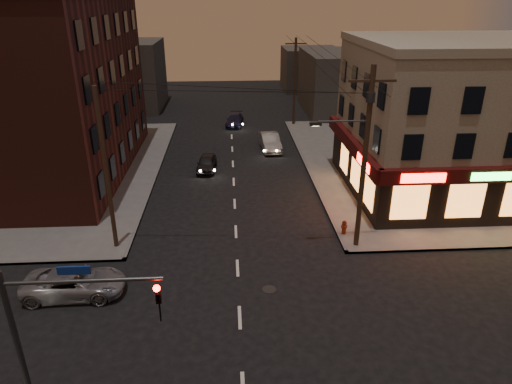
{
  "coord_description": "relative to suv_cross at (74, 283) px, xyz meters",
  "views": [
    {
      "loc": [
        -0.29,
        -16.41,
        13.29
      ],
      "look_at": [
        1.14,
        6.63,
        3.2
      ],
      "focal_mm": 32.0,
      "sensor_mm": 36.0,
      "label": 1
    }
  ],
  "objects": [
    {
      "name": "ground",
      "position": [
        7.79,
        -2.2,
        -0.66
      ],
      "size": [
        120.0,
        120.0,
        0.0
      ],
      "primitive_type": "plane",
      "color": "black",
      "rests_on": "ground"
    },
    {
      "name": "suv_cross",
      "position": [
        0.0,
        0.0,
        0.0
      ],
      "size": [
        4.75,
        2.23,
        1.31
      ],
      "primitive_type": "imported",
      "rotation": [
        0.0,
        0.0,
        1.58
      ],
      "color": "gray",
      "rests_on": "ground"
    },
    {
      "name": "utility_pole_west",
      "position": [
        0.99,
        4.3,
        3.99
      ],
      "size": [
        0.24,
        0.24,
        9.0
      ],
      "primitive_type": "cylinder",
      "color": "#382619",
      "rests_on": "sidewalk_nw"
    },
    {
      "name": "bg_building_ne_b",
      "position": [
        19.79,
        49.8,
        2.34
      ],
      "size": [
        8.0,
        8.0,
        6.0
      ],
      "primitive_type": "cube",
      "color": "#3F3D3A",
      "rests_on": "ground"
    },
    {
      "name": "sedan_mid",
      "position": [
        11.28,
        21.47,
        0.09
      ],
      "size": [
        1.91,
        4.65,
        1.5
      ],
      "primitive_type": "imported",
      "rotation": [
        0.0,
        0.0,
        0.07
      ],
      "color": "gray",
      "rests_on": "ground"
    },
    {
      "name": "brick_apartment",
      "position": [
        -6.71,
        16.8,
        5.99
      ],
      "size": [
        12.0,
        20.0,
        13.0
      ],
      "primitive_type": "cube",
      "color": "#451C16",
      "rests_on": "sidewalk_nw"
    },
    {
      "name": "pizza_building",
      "position": [
        23.73,
        11.23,
        4.69
      ],
      "size": [
        15.85,
        12.85,
        10.5
      ],
      "color": "tan",
      "rests_on": "sidewalk_ne"
    },
    {
      "name": "bg_building_ne_a",
      "position": [
        21.79,
        35.8,
        2.84
      ],
      "size": [
        10.0,
        12.0,
        7.0
      ],
      "primitive_type": "cube",
      "color": "#3F3D3A",
      "rests_on": "ground"
    },
    {
      "name": "utility_pole_far",
      "position": [
        14.59,
        29.8,
        3.99
      ],
      "size": [
        0.26,
        0.26,
        9.0
      ],
      "primitive_type": "cylinder",
      "color": "#382619",
      "rests_on": "sidewalk_ne"
    },
    {
      "name": "traffic_signal",
      "position": [
        2.23,
        -7.8,
        3.5
      ],
      "size": [
        4.49,
        0.32,
        6.47
      ],
      "color": "#333538",
      "rests_on": "ground"
    },
    {
      "name": "sedan_far",
      "position": [
        8.19,
        30.06,
        -0.06
      ],
      "size": [
        2.22,
        4.29,
        1.19
      ],
      "primitive_type": "imported",
      "rotation": [
        0.0,
        0.0,
        -0.14
      ],
      "color": "black",
      "rests_on": "ground"
    },
    {
      "name": "fire_hydrant",
      "position": [
        14.19,
        4.91,
        -0.04
      ],
      "size": [
        0.39,
        0.39,
        0.86
      ],
      "rotation": [
        0.0,
        0.0,
        0.38
      ],
      "color": "maroon",
      "rests_on": "sidewalk_ne"
    },
    {
      "name": "sidewalk_ne",
      "position": [
        25.79,
        16.8,
        -0.58
      ],
      "size": [
        24.0,
        28.0,
        0.15
      ],
      "primitive_type": "cube",
      "color": "#514F4C",
      "rests_on": "ground"
    },
    {
      "name": "bg_building_nw",
      "position": [
        -5.21,
        39.8,
        3.34
      ],
      "size": [
        9.0,
        10.0,
        8.0
      ],
      "primitive_type": "cube",
      "color": "#3F3D3A",
      "rests_on": "ground"
    },
    {
      "name": "sidewalk_nw",
      "position": [
        -10.21,
        16.8,
        -0.58
      ],
      "size": [
        24.0,
        28.0,
        0.15
      ],
      "primitive_type": "cube",
      "color": "#514F4C",
      "rests_on": "ground"
    },
    {
      "name": "utility_pole_main",
      "position": [
        14.48,
        3.6,
        5.1
      ],
      "size": [
        4.2,
        0.44,
        10.0
      ],
      "color": "#382619",
      "rests_on": "sidewalk_ne"
    },
    {
      "name": "sedan_near",
      "position": [
        5.65,
        16.4,
        -0.04
      ],
      "size": [
        1.72,
        3.72,
        1.24
      ],
      "primitive_type": "imported",
      "rotation": [
        0.0,
        0.0,
        -0.07
      ],
      "color": "black",
      "rests_on": "ground"
    }
  ]
}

